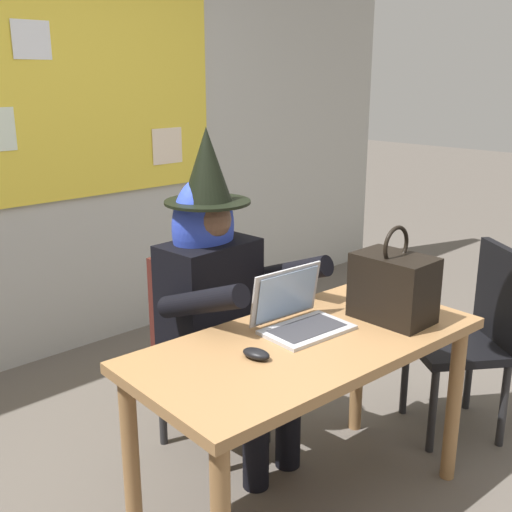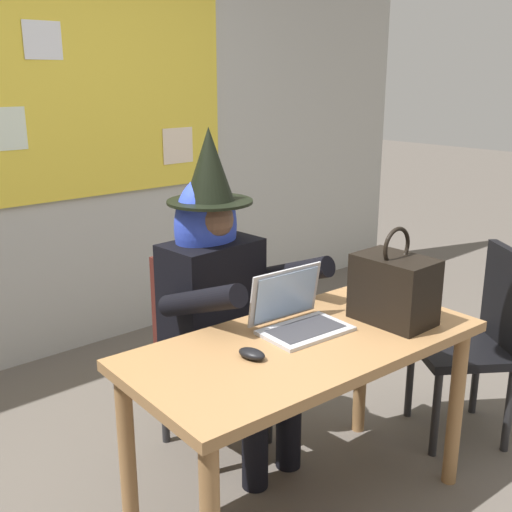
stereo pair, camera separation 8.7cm
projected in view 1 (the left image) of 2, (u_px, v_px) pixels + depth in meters
name	position (u px, v px, depth m)	size (l,w,h in m)	color
wall_back_bulletin	(34.00, 132.00, 3.49)	(6.14, 2.23, 2.66)	#B2B2AD
desk_main	(307.00, 364.00, 2.30)	(1.37, 0.70, 0.73)	#A37547
chair_at_desk	(201.00, 338.00, 2.84)	(0.44, 0.44, 0.90)	#4C1E19
person_costumed	(219.00, 284.00, 2.68)	(0.61, 0.66, 1.45)	black
laptop	(299.00, 316.00, 2.36)	(0.35, 0.27, 0.22)	#B7B7BC
computer_mouse	(256.00, 354.00, 2.11)	(0.06, 0.10, 0.03)	black
handbag	(393.00, 287.00, 2.42)	(0.20, 0.30, 0.38)	black
chair_extra_corner	(474.00, 330.00, 2.91)	(0.59, 0.59, 0.91)	black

